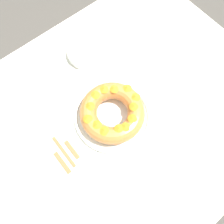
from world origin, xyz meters
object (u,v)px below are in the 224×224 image
object	(u,v)px
serving_dish	(112,116)
side_bowl	(85,53)
fork	(57,143)
serving_knife	(56,154)
bundt_cake	(112,112)
cake_knife	(66,142)

from	to	relation	value
serving_dish	side_bowl	size ratio (longest dim) A/B	2.01
fork	serving_knife	size ratio (longest dim) A/B	0.94
serving_dish	bundt_cake	size ratio (longest dim) A/B	1.21
serving_dish	side_bowl	bearing A→B (deg)	73.05
bundt_cake	serving_knife	distance (m)	0.27
fork	cake_knife	bearing A→B (deg)	-34.42
serving_dish	fork	distance (m)	0.24
bundt_cake	cake_knife	world-z (taller)	bundt_cake
side_bowl	serving_dish	bearing A→B (deg)	-106.95
serving_knife	cake_knife	bearing A→B (deg)	14.30
fork	serving_dish	bearing A→B (deg)	-13.24
serving_dish	bundt_cake	bearing A→B (deg)	-29.70
serving_knife	bundt_cake	bearing A→B (deg)	-1.57
fork	serving_knife	world-z (taller)	serving_knife
bundt_cake	side_bowl	distance (m)	0.32
fork	side_bowl	distance (m)	0.42
bundt_cake	serving_knife	bearing A→B (deg)	175.71
fork	side_bowl	size ratio (longest dim) A/B	1.33
cake_knife	serving_knife	bearing A→B (deg)	-171.64
serving_knife	serving_dish	bearing A→B (deg)	-1.56
fork	side_bowl	bearing A→B (deg)	36.74
serving_dish	serving_knife	xyz separation A→B (m)	(-0.27, 0.02, -0.01)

